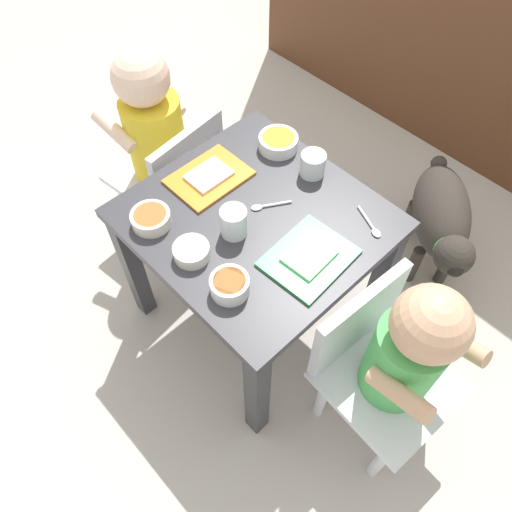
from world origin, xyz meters
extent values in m
plane|color=#B2ADA3|center=(0.00, 0.00, 0.00)|extent=(7.00, 7.00, 0.00)
cube|color=#333338|center=(0.00, 0.00, 0.45)|extent=(0.56, 0.53, 0.03)
cube|color=#333338|center=(-0.25, -0.23, 0.22)|extent=(0.04, 0.04, 0.44)
cube|color=#333338|center=(0.25, -0.23, 0.22)|extent=(0.04, 0.04, 0.44)
cube|color=#333338|center=(-0.25, 0.23, 0.22)|extent=(0.04, 0.04, 0.44)
cube|color=#333338|center=(0.25, 0.23, 0.22)|extent=(0.04, 0.04, 0.44)
cube|color=silver|center=(-0.45, 0.03, 0.26)|extent=(0.31, 0.31, 0.02)
cube|color=silver|center=(-0.32, 0.05, 0.37)|extent=(0.06, 0.27, 0.22)
cylinder|color=yellow|center=(-0.45, 0.03, 0.39)|extent=(0.17, 0.17, 0.26)
sphere|color=beige|center=(-0.46, 0.03, 0.59)|extent=(0.15, 0.15, 0.15)
cylinder|color=silver|center=(-0.56, 0.12, 0.12)|extent=(0.03, 0.03, 0.25)
cylinder|color=silver|center=(-0.54, -0.08, 0.12)|extent=(0.03, 0.03, 0.25)
cylinder|color=silver|center=(-0.36, 0.14, 0.12)|extent=(0.03, 0.03, 0.25)
cylinder|color=silver|center=(-0.34, -0.06, 0.12)|extent=(0.03, 0.03, 0.25)
cylinder|color=beige|center=(-0.51, 0.12, 0.46)|extent=(0.15, 0.06, 0.09)
cylinder|color=beige|center=(-0.49, -0.07, 0.46)|extent=(0.15, 0.06, 0.09)
cube|color=silver|center=(0.45, 0.00, 0.26)|extent=(0.30, 0.30, 0.02)
cube|color=silver|center=(0.32, 0.01, 0.37)|extent=(0.04, 0.27, 0.22)
cylinder|color=#4CB259|center=(0.45, 0.00, 0.38)|extent=(0.15, 0.15, 0.23)
sphere|color=tan|center=(0.46, 0.00, 0.56)|extent=(0.15, 0.15, 0.15)
cylinder|color=silver|center=(0.54, -0.11, 0.12)|extent=(0.03, 0.03, 0.25)
cylinder|color=silver|center=(0.56, 0.09, 0.12)|extent=(0.03, 0.03, 0.25)
cylinder|color=silver|center=(0.34, -0.09, 0.12)|extent=(0.03, 0.03, 0.25)
cylinder|color=silver|center=(0.36, 0.11, 0.12)|extent=(0.03, 0.03, 0.25)
cylinder|color=tan|center=(0.49, -0.09, 0.43)|extent=(0.15, 0.05, 0.09)
cylinder|color=tan|center=(0.50, 0.08, 0.43)|extent=(0.15, 0.05, 0.09)
ellipsoid|color=#332D28|center=(0.23, 0.55, 0.23)|extent=(0.35, 0.37, 0.18)
sphere|color=#332D28|center=(0.35, 0.40, 0.27)|extent=(0.11, 0.11, 0.11)
sphere|color=black|center=(0.38, 0.37, 0.27)|extent=(0.05, 0.05, 0.05)
torus|color=green|center=(0.33, 0.43, 0.26)|extent=(0.09, 0.08, 0.10)
sphere|color=#332D28|center=(0.12, 0.68, 0.26)|extent=(0.05, 0.05, 0.05)
cylinder|color=#332D28|center=(0.25, 0.45, 0.07)|extent=(0.04, 0.04, 0.15)
cylinder|color=#332D28|center=(0.32, 0.51, 0.07)|extent=(0.04, 0.04, 0.15)
cylinder|color=#332D28|center=(0.13, 0.59, 0.07)|extent=(0.04, 0.04, 0.15)
cylinder|color=#332D28|center=(0.20, 0.66, 0.07)|extent=(0.04, 0.04, 0.15)
cube|color=orange|center=(-0.17, 0.00, 0.47)|extent=(0.14, 0.19, 0.01)
cube|color=white|center=(-0.17, 0.00, 0.48)|extent=(0.08, 0.10, 0.01)
cube|color=green|center=(0.17, 0.00, 0.47)|extent=(0.17, 0.20, 0.01)
cube|color=white|center=(0.17, 0.00, 0.48)|extent=(0.09, 0.11, 0.01)
cylinder|color=white|center=(0.00, -0.07, 0.50)|extent=(0.06, 0.06, 0.07)
cylinder|color=silver|center=(0.00, -0.07, 0.49)|extent=(0.05, 0.05, 0.05)
cylinder|color=white|center=(-0.01, 0.20, 0.49)|extent=(0.06, 0.06, 0.06)
cylinder|color=silver|center=(-0.01, 0.20, 0.49)|extent=(0.05, 0.05, 0.04)
cylinder|color=silver|center=(-0.02, -0.18, 0.48)|extent=(0.08, 0.08, 0.03)
cylinder|color=#B26633|center=(-0.02, -0.18, 0.49)|extent=(0.07, 0.07, 0.01)
cylinder|color=white|center=(-0.13, 0.20, 0.48)|extent=(0.10, 0.10, 0.04)
cylinder|color=gold|center=(-0.13, 0.20, 0.50)|extent=(0.08, 0.08, 0.01)
cylinder|color=white|center=(0.11, -0.18, 0.48)|extent=(0.08, 0.08, 0.04)
cylinder|color=#B26633|center=(0.11, -0.18, 0.50)|extent=(0.07, 0.07, 0.01)
cylinder|color=silver|center=(-0.15, -0.19, 0.48)|extent=(0.09, 0.09, 0.03)
cylinder|color=#B26633|center=(-0.15, -0.19, 0.50)|extent=(0.08, 0.08, 0.01)
cylinder|color=silver|center=(0.18, 0.18, 0.47)|extent=(0.07, 0.03, 0.01)
ellipsoid|color=silver|center=(0.23, 0.16, 0.47)|extent=(0.03, 0.03, 0.01)
cylinder|color=silver|center=(0.01, 0.06, 0.47)|extent=(0.04, 0.07, 0.01)
ellipsoid|color=silver|center=(-0.02, 0.02, 0.47)|extent=(0.03, 0.03, 0.01)
camera|label=1|loc=(0.54, -0.52, 1.36)|focal=34.77mm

